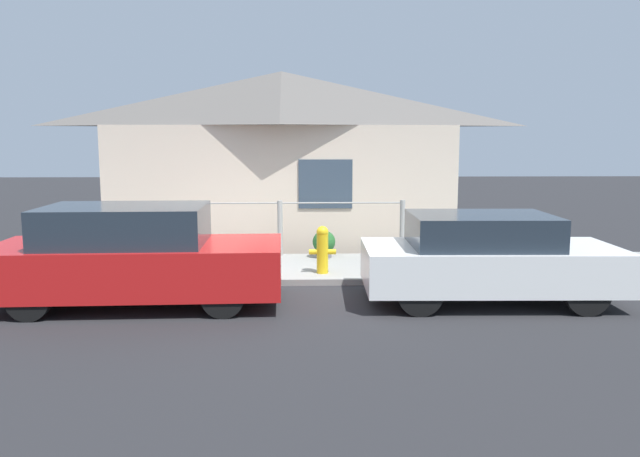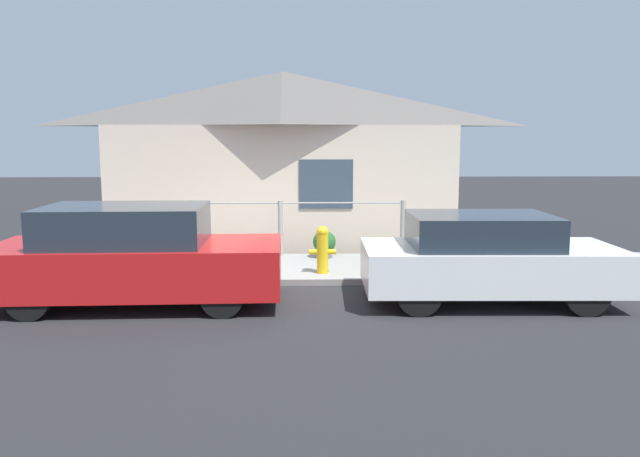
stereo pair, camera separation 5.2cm
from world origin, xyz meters
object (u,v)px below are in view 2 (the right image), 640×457
at_px(car_right, 487,258).
at_px(fire_hydrant, 323,249).
at_px(car_left, 135,256).
at_px(potted_plant_near_hydrant, 324,243).

bearing_deg(car_right, fire_hydrant, 147.40).
relative_size(car_left, fire_hydrant, 5.09).
bearing_deg(car_left, potted_plant_near_hydrant, 45.15).
distance_m(car_left, car_right, 5.08).
height_order(car_right, potted_plant_near_hydrant, car_right).
distance_m(car_left, fire_hydrant, 3.16).
height_order(fire_hydrant, potted_plant_near_hydrant, fire_hydrant).
xyz_separation_m(car_right, potted_plant_near_hydrant, (-2.27, 2.99, -0.27)).
bearing_deg(fire_hydrant, car_left, -149.97).
xyz_separation_m(car_right, fire_hydrant, (-2.35, 1.58, -0.13)).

